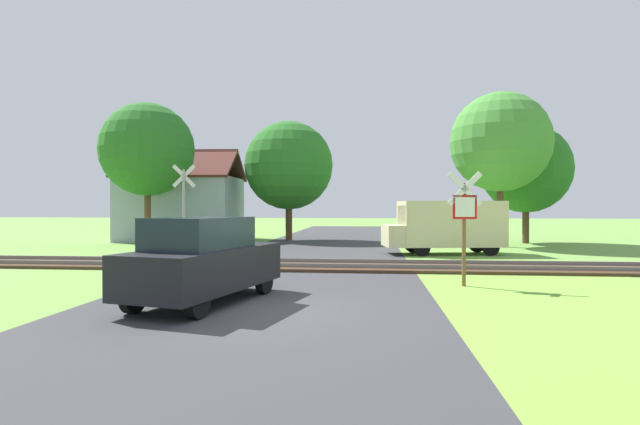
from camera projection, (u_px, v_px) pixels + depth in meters
ground_plane at (254, 310)px, 9.59m from camera, size 160.00×160.00×0.00m
road_asphalt at (274, 292)px, 11.58m from camera, size 7.22×80.00×0.01m
rail_track at (302, 266)px, 16.41m from camera, size 60.00×2.60×0.22m
stop_sign_near at (464, 218)px, 12.47m from camera, size 0.88×0.18×2.88m
crossing_sign_far at (184, 205)px, 18.68m from camera, size 0.87×0.18×3.59m
house at (182, 206)px, 29.96m from camera, size 7.01×5.70×5.45m
tree_center at (289, 166)px, 29.63m from camera, size 5.24×5.24×7.08m
tree_right at (500, 142)px, 24.80m from camera, size 4.94×4.94×7.70m
tree_far at (526, 169)px, 27.31m from camera, size 4.85×4.85×6.53m
tree_left at (147, 150)px, 25.58m from camera, size 4.77×4.77×7.33m
mail_truck at (446, 225)px, 21.02m from camera, size 5.12×2.56×2.24m
parked_car at (204, 260)px, 10.30m from camera, size 2.53×4.27×1.78m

